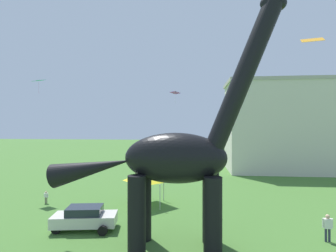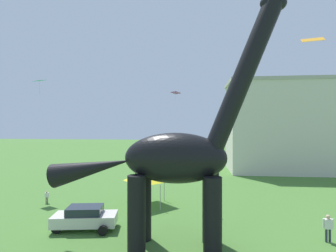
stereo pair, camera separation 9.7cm
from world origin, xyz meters
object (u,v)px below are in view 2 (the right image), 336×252
Objects in this scene: person_photographer at (328,226)px; kite_apex at (176,93)px; festival_canopy_tent at (147,176)px; person_watching_child at (47,196)px; kite_mid_center at (313,40)px; kite_mid_left at (40,81)px; dinosaur_sculpture at (174,158)px; parked_sedan_left at (85,217)px.

kite_apex is (-9.80, 7.85, 9.06)m from person_photographer.
festival_canopy_tent is (-12.21, 6.43, 1.54)m from person_photographer.
person_watching_child is 22.12m from person_photographer.
kite_mid_left is at bearing 156.53° from kite_mid_center.
festival_canopy_tent is (-3.06, 8.14, -2.62)m from dinosaur_sculpture.
kite_mid_left is 14.67m from kite_apex.
person_photographer is 13.89m from festival_canopy_tent.
dinosaur_sculpture is 3.22× the size of parked_sedan_left.
parked_sedan_left is at bearing 176.51° from kite_mid_center.
parked_sedan_left is at bearing -56.40° from person_photographer.
festival_canopy_tent reaches higher than parked_sedan_left.
festival_canopy_tent is at bearing -149.56° from kite_apex.
dinosaur_sculpture is at bearing -171.21° from kite_mid_center.
kite_apex reaches higher than person_photographer.
person_watching_child is at bearing -51.44° from kite_mid_left.
person_photographer is at bearing 23.01° from kite_mid_center.
dinosaur_sculpture is at bearing -86.10° from kite_apex.
person_photographer is 1.52× the size of kite_apex.
kite_mid_center is at bearing -23.47° from kite_mid_left.
festival_canopy_tent is at bearing 53.31° from parked_sedan_left.
festival_canopy_tent is 2.90× the size of kite_apex.
parked_sedan_left is 2.87× the size of kite_mid_left.
dinosaur_sculpture is 12.96× the size of person_watching_child.
festival_canopy_tent is at bearing -82.66° from person_photographer.
person_watching_child is 0.35× the size of festival_canopy_tent.
kite_mid_left is (-15.12, 11.31, 6.56)m from dinosaur_sculpture.
kite_apex is (11.52, 1.95, 9.39)m from person_watching_child.
person_watching_child is at bearing -170.38° from kite_apex.
person_photographer is 0.53× the size of festival_canopy_tent.
kite_mid_center reaches higher than person_watching_child.
kite_apex is (2.41, 1.41, 7.51)m from festival_canopy_tent.
dinosaur_sculpture is 10.69m from kite_mid_center.
parked_sedan_left is 2.68× the size of person_photographer.
kite_mid_left is 1.13× the size of kite_mid_center.
parked_sedan_left is 8.09m from person_watching_child.
parked_sedan_left is 3.24× the size of kite_mid_center.
kite_mid_center reaches higher than kite_apex.
kite_mid_left is 1.42× the size of kite_apex.
person_watching_child is at bearing 162.55° from kite_mid_center.
person_watching_child is at bearing 137.53° from dinosaur_sculpture.
festival_canopy_tent reaches higher than person_photographer.
kite_apex is at bearing -93.56° from person_photographer.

